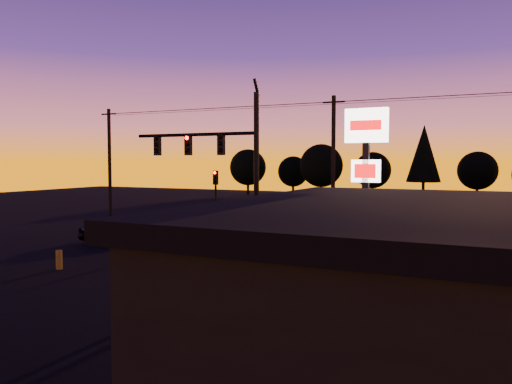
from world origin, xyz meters
TOP-DOWN VIEW (x-y plane):
  - ground at (0.00, 0.00)m, footprint 120.00×120.00m
  - lane_arrow at (0.50, 1.67)m, footprint 1.20×3.10m
  - traffic_signal_mast at (-0.10, 3.99)m, footprint 6.79×0.52m
  - secondary_signal at (-5.00, 11.49)m, footprint 0.30×0.31m
  - pylon_sign at (7.00, 1.50)m, footprint 1.50×0.28m
  - utility_pole_0 at (-16.00, 14.00)m, footprint 1.40×0.26m
  - utility_pole_1 at (2.00, 14.00)m, footprint 1.40×0.26m
  - power_wires at (2.00, 14.00)m, footprint 36.00×1.22m
  - bollard at (-6.79, 0.37)m, footprint 0.29×0.29m
  - tree_0 at (-22.00, 50.00)m, footprint 5.36×5.36m
  - tree_1 at (-16.00, 53.00)m, footprint 4.54×4.54m
  - tree_2 at (-10.00, 48.00)m, footprint 5.77×5.78m
  - tree_3 at (-4.00, 52.00)m, footprint 4.95×4.95m
  - tree_4 at (3.00, 49.00)m, footprint 4.18×4.18m
  - tree_5 at (9.00, 54.00)m, footprint 4.95×4.95m
  - car_left at (-9.82, 7.07)m, footprint 3.96×2.05m
  - car_mid at (-0.32, 7.92)m, footprint 4.02×2.59m
  - car_right at (7.33, 8.07)m, footprint 4.22×1.77m
  - suv_parked at (9.67, -1.36)m, footprint 3.15×5.02m

SIDE VIEW (x-z plane):
  - ground at x=0.00m, z-range 0.00..0.00m
  - lane_arrow at x=0.50m, z-range 0.00..0.01m
  - bollard at x=-6.79m, z-range 0.00..0.88m
  - car_right at x=7.33m, z-range 0.00..1.22m
  - car_mid at x=-0.32m, z-range 0.00..1.25m
  - car_left at x=-9.82m, z-range 0.00..1.29m
  - suv_parked at x=9.67m, z-range 0.00..1.29m
  - secondary_signal at x=-5.00m, z-range 0.69..5.04m
  - tree_1 at x=-16.00m, z-range 0.58..6.29m
  - tree_3 at x=-4.00m, z-range 0.63..6.86m
  - tree_5 at x=9.00m, z-range 0.63..6.86m
  - tree_0 at x=-22.00m, z-range 0.69..7.43m
  - tree_2 at x=-10.00m, z-range 0.74..8.00m
  - utility_pole_0 at x=-16.00m, z-range 0.09..9.09m
  - utility_pole_1 at x=2.00m, z-range 0.09..9.09m
  - pylon_sign at x=7.00m, z-range 1.51..8.31m
  - traffic_signal_mast at x=-0.10m, z-range 0.65..9.23m
  - tree_4 at x=3.00m, z-range 1.18..10.68m
  - power_wires at x=2.00m, z-range 8.53..8.60m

